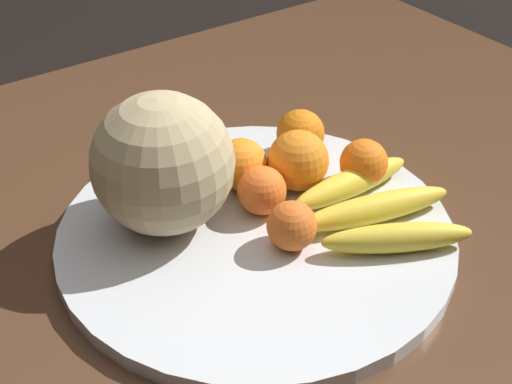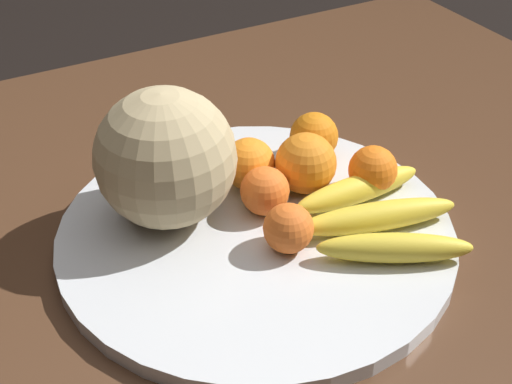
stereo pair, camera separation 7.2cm
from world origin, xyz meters
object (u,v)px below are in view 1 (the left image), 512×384
at_px(orange_front_right, 300,133).
at_px(orange_top_small, 262,191).
at_px(orange_front_left, 292,226).
at_px(orange_back_right, 364,163).
at_px(kitchen_table, 272,273).
at_px(orange_back_left, 241,165).
at_px(melon, 163,164).
at_px(fruit_bowl, 256,233).
at_px(banana_bunch, 372,208).
at_px(orange_mid_center, 298,161).

relative_size(orange_front_right, orange_top_small, 1.09).
xyz_separation_m(orange_front_left, orange_back_right, (-0.15, -0.05, 0.00)).
bearing_deg(kitchen_table, orange_back_left, -80.62).
bearing_deg(orange_front_right, melon, 7.00).
relative_size(fruit_bowl, orange_front_left, 8.15).
xyz_separation_m(banana_bunch, orange_back_right, (-0.04, -0.06, 0.01)).
height_order(banana_bunch, orange_back_left, orange_back_left).
bearing_deg(melon, orange_mid_center, 169.88).
bearing_deg(fruit_bowl, banana_bunch, 150.28).
bearing_deg(orange_front_left, fruit_bowl, -74.85).
relative_size(orange_front_left, orange_back_left, 0.86).
bearing_deg(orange_top_small, melon, -24.63).
bearing_deg(fruit_bowl, melon, -41.22).
xyz_separation_m(kitchen_table, banana_bunch, (-0.08, 0.09, 0.13)).
distance_m(fruit_bowl, orange_back_left, 0.09).
distance_m(orange_mid_center, orange_top_small, 0.07).
xyz_separation_m(orange_back_right, orange_top_small, (0.14, -0.02, -0.00)).
bearing_deg(melon, banana_bunch, 145.28).
bearing_deg(kitchen_table, orange_back_right, 167.90).
relative_size(orange_front_right, orange_back_right, 1.06).
xyz_separation_m(fruit_bowl, banana_bunch, (-0.12, 0.07, 0.03)).
xyz_separation_m(orange_mid_center, orange_top_small, (0.07, 0.02, -0.01)).
bearing_deg(melon, orange_back_right, 163.34).
xyz_separation_m(banana_bunch, orange_mid_center, (0.03, -0.10, 0.02)).
height_order(fruit_bowl, melon, melon).
distance_m(orange_back_left, orange_back_right, 0.15).
relative_size(orange_mid_center, orange_back_right, 1.26).
bearing_deg(kitchen_table, melon, -21.00).
distance_m(fruit_bowl, orange_top_small, 0.05).
relative_size(fruit_bowl, banana_bunch, 2.30).
xyz_separation_m(banana_bunch, orange_front_right, (-0.02, -0.16, 0.01)).
relative_size(orange_back_left, orange_top_small, 1.11).
distance_m(kitchen_table, orange_top_small, 0.14).
bearing_deg(orange_back_left, kitchen_table, 99.38).
distance_m(fruit_bowl, orange_front_left, 0.06).
bearing_deg(orange_front_left, melon, -52.20).
xyz_separation_m(melon, orange_top_small, (-0.10, 0.05, -0.05)).
bearing_deg(orange_top_small, orange_mid_center, -165.65).
height_order(orange_back_left, orange_top_small, orange_back_left).
distance_m(kitchen_table, melon, 0.23).
distance_m(banana_bunch, orange_top_small, 0.13).
bearing_deg(orange_back_right, banana_bunch, 55.61).
distance_m(kitchen_table, orange_front_right, 0.18).
distance_m(banana_bunch, orange_front_left, 0.10).
bearing_deg(orange_back_left, melon, 4.75).
bearing_deg(orange_back_right, orange_mid_center, -30.34).
height_order(fruit_bowl, orange_front_left, orange_front_left).
bearing_deg(orange_back_right, fruit_bowl, -1.09).
distance_m(orange_front_left, orange_top_small, 0.07).
relative_size(banana_bunch, orange_front_right, 3.14).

